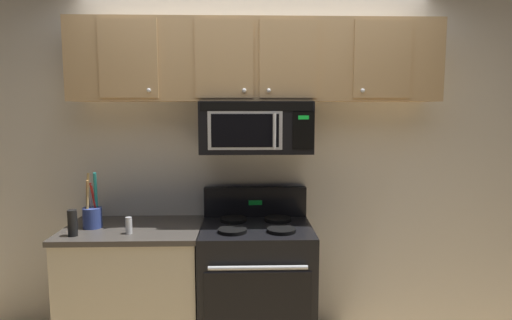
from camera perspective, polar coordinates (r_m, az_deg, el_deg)
The scene contains 8 objects.
back_wall at distance 3.28m, azimuth -0.15°, elevation 0.63°, with size 5.20×0.10×2.70m, color silver.
stove_range at distance 3.15m, azimuth 0.04°, elevation -16.31°, with size 0.76×0.69×1.12m.
over_range_microwave at distance 3.01m, azimuth -0.03°, elevation 4.37°, with size 0.76×0.43×0.35m.
upper_cabinets at distance 3.06m, azimuth -0.05°, elevation 12.86°, with size 2.50×0.36×0.55m.
counter_segment at distance 3.24m, azimuth -15.59°, elevation -16.14°, with size 0.93×0.65×0.90m.
utensil_crock_blue at distance 3.14m, azimuth -20.77°, elevation -6.69°, with size 0.13×0.13×0.38m.
salt_shaker at distance 2.93m, azimuth -16.42°, elevation -8.29°, with size 0.04×0.04×0.11m.
pepper_mill at distance 2.99m, azimuth -23.02°, elevation -7.65°, with size 0.06×0.06×0.17m, color black.
Camera 1 is at (-0.09, -2.47, 1.71)m, focal length 30.35 mm.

